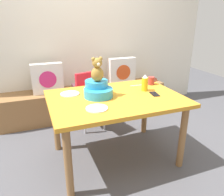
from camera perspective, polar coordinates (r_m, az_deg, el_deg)
The scene contains 16 objects.
ground_plane at distance 2.61m, azimuth 0.82°, elevation -15.06°, with size 8.00×8.00×0.00m, color #4C4C51.
back_wall at distance 3.57m, azimuth -8.53°, elevation 16.86°, with size 4.40×0.10×2.60m, color silver.
window_bench at distance 3.54m, azimuth -6.63°, elevation -0.90°, with size 2.60×0.44×0.46m, color olive.
pillow_floral_left at distance 3.30m, azimuth -16.58°, elevation 4.97°, with size 0.44×0.15×0.44m.
pillow_floral_right at distance 3.57m, azimuth 2.55°, elevation 6.99°, with size 0.44×0.15×0.44m.
book_stack at distance 3.43m, azimuth -8.68°, elevation 3.01°, with size 0.20×0.14×0.08m, color #C781A5.
dining_table at distance 2.29m, azimuth 0.90°, elevation -1.90°, with size 1.36×0.97×0.74m.
highchair at distance 3.03m, azimuth -5.68°, elevation 1.25°, with size 0.40×0.51×0.79m.
infant_seat_teal at distance 2.26m, azimuth -3.76°, elevation 2.22°, with size 0.30×0.33×0.16m.
teddy_bear at distance 2.20m, azimuth -3.88°, elevation 7.32°, with size 0.13×0.12×0.25m.
ketchup_bottle at distance 2.45m, azimuth 8.60°, elevation 3.88°, with size 0.07×0.07×0.18m.
coffee_mug at distance 2.70m, azimuth 10.27°, elevation 4.50°, with size 0.12×0.08×0.09m.
dinner_plate_near at distance 2.37m, azimuth -10.97°, elevation 1.10°, with size 0.20×0.20×0.01m, color white.
dinner_plate_far at distance 1.97m, azimuth -4.01°, elevation -2.72°, with size 0.20×0.20×0.01m, color white.
cell_phone at distance 2.37m, azimuth 11.07°, elevation 1.03°, with size 0.07×0.14×0.01m, color black.
table_fork at distance 2.64m, azimuth 6.61°, elevation 3.31°, with size 0.02×0.17×0.01m, color silver.
Camera 1 is at (-0.80, -1.96, 1.53)m, focal length 34.88 mm.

